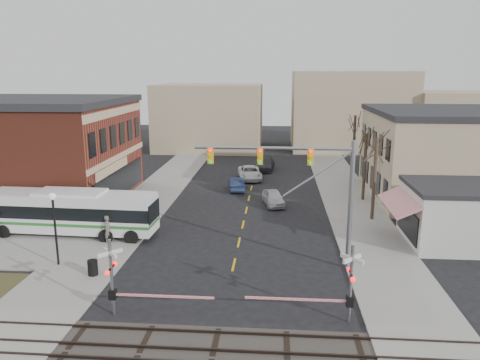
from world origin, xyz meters
name	(u,v)px	position (x,y,z in m)	size (l,w,h in m)	color
ground	(231,278)	(0.00, 0.00, 0.00)	(160.00, 160.00, 0.00)	black
sidewalk_west	(158,191)	(-9.50, 20.00, 0.06)	(5.00, 60.00, 0.12)	gray
sidewalk_east	(346,194)	(9.50, 20.00, 0.06)	(5.00, 60.00, 0.12)	gray
ballast_strip	(212,358)	(0.00, -8.00, 0.03)	(160.00, 5.00, 0.06)	#332D28
rail_tracks	(212,356)	(0.00, -8.00, 0.12)	(160.00, 3.91, 0.14)	#2D231E
awning_shop	(467,215)	(15.97, 7.00, 2.16)	(9.74, 6.20, 4.30)	beige
tree_east_a	(374,179)	(10.50, 12.00, 3.50)	(0.28, 0.28, 6.75)	#382B21
tree_east_b	(365,167)	(10.80, 18.00, 3.27)	(0.28, 0.28, 6.30)	#382B21
tree_east_c	(354,148)	(11.00, 26.00, 3.72)	(0.28, 0.28, 7.20)	#382B21
transit_bus	(72,212)	(-12.50, 6.57, 1.83)	(12.69, 3.28, 3.24)	silver
traffic_signal_mast	(307,178)	(4.44, 2.11, 5.72)	(9.58, 0.30, 8.00)	gray
rr_crossing_west	(120,278)	(-5.03, -4.66, 1.97)	(5.60, 1.36, 4.00)	gray
rr_crossing_east	(342,284)	(5.82, -4.46, 1.97)	(5.60, 1.36, 4.00)	gray
street_lamp	(54,214)	(-10.98, 0.92, 3.41)	(0.44, 0.44, 4.65)	black
trash_bin	(93,268)	(-8.20, -0.42, 0.58)	(0.60, 0.60, 0.92)	black
car_a	(273,198)	(2.36, 15.86, 0.69)	(1.64, 4.07, 1.39)	#9D9DA1
car_b	(236,184)	(-1.51, 21.06, 0.68)	(1.44, 4.12, 1.36)	#1A2541
car_c	(250,173)	(-0.42, 26.26, 0.73)	(2.43, 5.28, 1.47)	silver
car_d	(265,164)	(1.15, 31.46, 0.76)	(2.12, 5.21, 1.51)	#36373A
pedestrian_near	(108,229)	(-9.21, 5.02, 1.10)	(0.71, 0.47, 1.95)	#62574E
pedestrian_far	(119,220)	(-9.32, 7.57, 0.96)	(0.82, 0.64, 1.68)	#2F3B52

